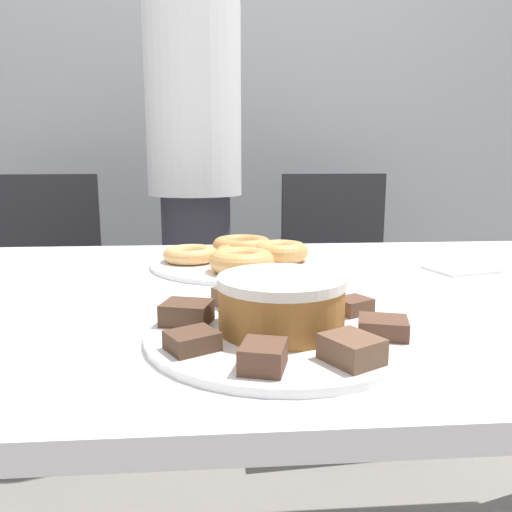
# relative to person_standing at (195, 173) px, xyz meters

# --- Properties ---
(wall_back) EXTENTS (8.00, 0.05, 2.60)m
(wall_back) POSITION_rel_person_standing_xyz_m (0.12, 0.68, 0.40)
(wall_back) COLOR #B2B7BC
(wall_back) RESTS_ON ground_plane
(table) EXTENTS (1.86, 0.91, 0.72)m
(table) POSITION_rel_person_standing_xyz_m (0.12, -0.88, -0.25)
(table) COLOR white
(table) RESTS_ON ground_plane
(person_standing) EXTENTS (0.31, 0.31, 1.68)m
(person_standing) POSITION_rel_person_standing_xyz_m (0.00, 0.00, 0.00)
(person_standing) COLOR #383842
(person_standing) RESTS_ON ground_plane
(office_chair_left) EXTENTS (0.51, 0.51, 0.89)m
(office_chair_left) POSITION_rel_person_standing_xyz_m (-0.54, 0.02, -0.47)
(office_chair_left) COLOR black
(office_chair_left) RESTS_ON ground_plane
(office_chair_right) EXTENTS (0.47, 0.47, 0.89)m
(office_chair_right) POSITION_rel_person_standing_xyz_m (0.52, 0.02, -0.47)
(office_chair_right) COLOR black
(office_chair_right) RESTS_ON ground_plane
(plate_cake) EXTENTS (0.33, 0.33, 0.01)m
(plate_cake) POSITION_rel_person_standing_xyz_m (0.15, -1.12, -0.17)
(plate_cake) COLOR white
(plate_cake) RESTS_ON table
(plate_donuts) EXTENTS (0.36, 0.36, 0.01)m
(plate_donuts) POSITION_rel_person_standing_xyz_m (0.12, -0.69, -0.17)
(plate_donuts) COLOR white
(plate_donuts) RESTS_ON table
(frosted_cake) EXTENTS (0.15, 0.15, 0.07)m
(frosted_cake) POSITION_rel_person_standing_xyz_m (0.15, -1.12, -0.13)
(frosted_cake) COLOR #9E662D
(frosted_cake) RESTS_ON plate_cake
(lamington_0) EXTENTS (0.05, 0.06, 0.03)m
(lamington_0) POSITION_rel_person_standing_xyz_m (0.09, -1.01, -0.15)
(lamington_0) COLOR brown
(lamington_0) RESTS_ON plate_cake
(lamington_1) EXTENTS (0.07, 0.06, 0.03)m
(lamington_1) POSITION_rel_person_standing_xyz_m (0.04, -1.09, -0.15)
(lamington_1) COLOR #513828
(lamington_1) RESTS_ON plate_cake
(lamington_2) EXTENTS (0.07, 0.06, 0.02)m
(lamington_2) POSITION_rel_person_standing_xyz_m (0.05, -1.18, -0.15)
(lamington_2) COLOR #513828
(lamington_2) RESTS_ON plate_cake
(lamington_3) EXTENTS (0.05, 0.06, 0.03)m
(lamington_3) POSITION_rel_person_standing_xyz_m (0.12, -1.23, -0.15)
(lamington_3) COLOR brown
(lamington_3) RESTS_ON plate_cake
(lamington_4) EXTENTS (0.07, 0.07, 0.03)m
(lamington_4) POSITION_rel_person_standing_xyz_m (0.21, -1.22, -0.15)
(lamington_4) COLOR brown
(lamington_4) RESTS_ON plate_cake
(lamington_5) EXTENTS (0.07, 0.06, 0.02)m
(lamington_5) POSITION_rel_person_standing_xyz_m (0.26, -1.15, -0.15)
(lamington_5) COLOR brown
(lamington_5) RESTS_ON plate_cake
(lamington_6) EXTENTS (0.06, 0.06, 0.02)m
(lamington_6) POSITION_rel_person_standing_xyz_m (0.25, -1.06, -0.15)
(lamington_6) COLOR brown
(lamington_6) RESTS_ON plate_cake
(lamington_7) EXTENTS (0.05, 0.06, 0.03)m
(lamington_7) POSITION_rel_person_standing_xyz_m (0.18, -1.00, -0.15)
(lamington_7) COLOR brown
(lamington_7) RESTS_ON plate_cake
(donut_0) EXTENTS (0.10, 0.10, 0.03)m
(donut_0) POSITION_rel_person_standing_xyz_m (0.12, -0.69, -0.15)
(donut_0) COLOR #C68447
(donut_0) RESTS_ON plate_donuts
(donut_1) EXTENTS (0.11, 0.11, 0.03)m
(donut_1) POSITION_rel_person_standing_xyz_m (0.02, -0.69, -0.15)
(donut_1) COLOR #E5AD66
(donut_1) RESTS_ON plate_donuts
(donut_2) EXTENTS (0.12, 0.12, 0.04)m
(donut_2) POSITION_rel_person_standing_xyz_m (0.12, -0.79, -0.14)
(donut_2) COLOR tan
(donut_2) RESTS_ON plate_donuts
(donut_3) EXTENTS (0.11, 0.11, 0.04)m
(donut_3) POSITION_rel_person_standing_xyz_m (0.20, -0.70, -0.14)
(donut_3) COLOR tan
(donut_3) RESTS_ON plate_donuts
(donut_4) EXTENTS (0.13, 0.13, 0.04)m
(donut_4) POSITION_rel_person_standing_xyz_m (0.13, -0.61, -0.14)
(donut_4) COLOR #D18E4C
(donut_4) RESTS_ON plate_donuts
(napkin) EXTENTS (0.14, 0.12, 0.01)m
(napkin) POSITION_rel_person_standing_xyz_m (0.55, -0.77, -0.17)
(napkin) COLOR white
(napkin) RESTS_ON table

